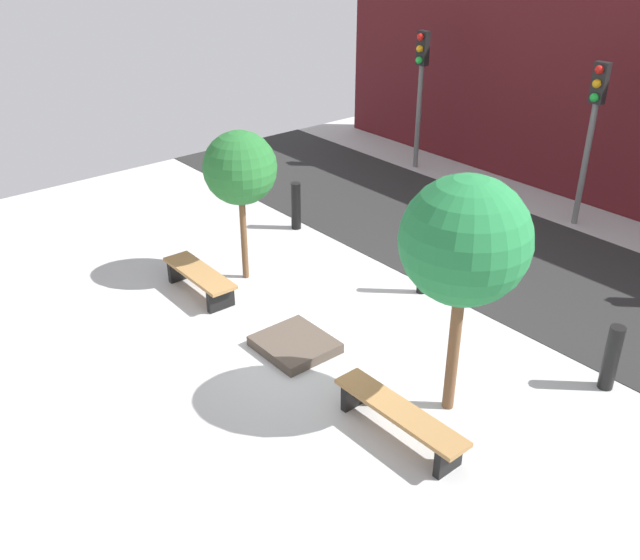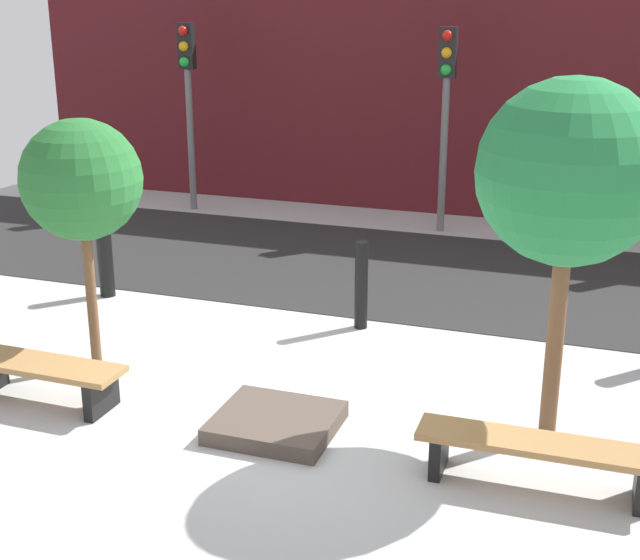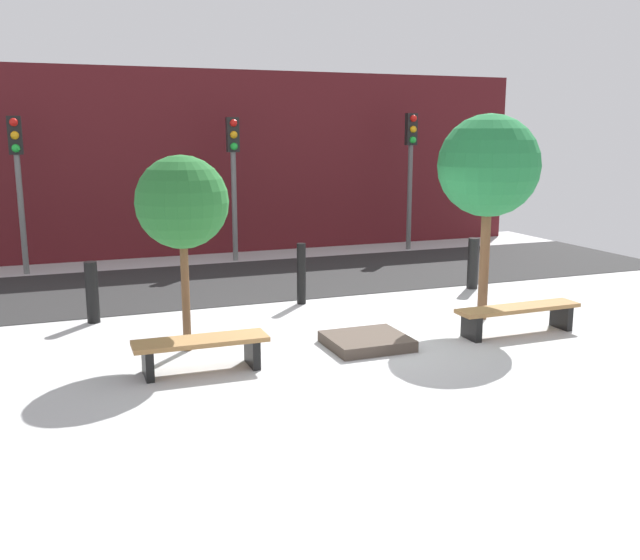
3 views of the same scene
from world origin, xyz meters
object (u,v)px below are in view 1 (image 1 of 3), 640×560
bench_right (399,416)px  bollard_left (423,264)px  bollard_far_left (296,206)px  bench_left (200,277)px  planter_bed (295,344)px  tree_behind_left_bench (240,169)px  tree_behind_right_bench (465,242)px  bollard_center (611,358)px  traffic_light_mid_west (593,115)px  traffic_light_west (421,75)px

bench_right → bollard_left: size_ratio=1.85×
bollard_far_left → bench_left: bearing=-69.3°
planter_bed → bench_left: bearing=-175.2°
bench_left → bench_right: 4.77m
bench_right → bollard_far_left: (-5.88, 2.94, 0.18)m
planter_bed → tree_behind_left_bench: (-2.38, 0.74, 1.96)m
tree_behind_left_bench → bollard_left: bearing=40.1°
planter_bed → bollard_far_left: size_ratio=1.12×
tree_behind_right_bench → bollard_center: 3.01m
bench_right → bollard_center: (1.11, 2.94, 0.18)m
bollard_far_left → traffic_light_mid_west: traffic_light_mid_west is taller
tree_behind_left_bench → planter_bed: bearing=-17.2°
tree_behind_right_bench → bollard_left: (-2.38, 2.01, -1.90)m
tree_behind_right_bench → bollard_center: (1.11, 2.01, -1.94)m
planter_bed → traffic_light_mid_west: size_ratio=0.33×
bollard_left → bollard_center: bollard_left is taller
bench_right → traffic_light_mid_west: (-2.38, 7.57, 1.97)m
tree_behind_left_bench → traffic_light_mid_west: traffic_light_mid_west is taller
planter_bed → tree_behind_right_bench: 3.43m
traffic_light_mid_west → bench_left: bearing=-107.5°
bollard_far_left → bollard_left: size_ratio=0.91×
bollard_left → traffic_light_mid_west: 4.94m
bollard_far_left → traffic_light_mid_west: bearing=52.9°
traffic_light_west → traffic_light_mid_west: traffic_light_mid_west is taller
tree_behind_left_bench → traffic_light_west: size_ratio=0.81×
bench_right → traffic_light_west: size_ratio=0.61×
traffic_light_west → tree_behind_right_bench: bearing=-43.6°
bollard_far_left → tree_behind_right_bench: bearing=-18.8°
bench_left → planter_bed: bench_left is taller
bench_right → bollard_far_left: bollard_far_left is taller
bollard_far_left → traffic_light_mid_west: 6.07m
bollard_left → planter_bed: bearing=-90.0°
traffic_light_west → bollard_center: bearing=-29.8°
planter_bed → traffic_light_west: bearing=121.8°
bench_right → planter_bed: 2.40m
bollard_far_left → bench_right: bearing=-26.6°
bench_left → traffic_light_west: (-2.18, 7.57, 1.98)m
bench_right → bench_left: bearing=179.2°
planter_bed → traffic_light_mid_west: traffic_light_mid_west is taller
bollard_left → traffic_light_mid_west: (0.00, 4.62, 1.75)m
bollard_far_left → bollard_center: size_ratio=1.00×
bench_left → bollard_center: size_ratio=1.72×
bench_right → bollard_center: bollard_center is taller
traffic_light_west → bollard_left: bearing=-45.3°
tree_behind_right_bench → bollard_far_left: bearing=161.2°
bollard_center → tree_behind_right_bench: bearing=-119.0°
bench_right → bollard_far_left: size_ratio=2.03×
tree_behind_left_bench → bollard_left: size_ratio=2.49×
bollard_left → traffic_light_west: (-4.57, 4.62, 1.75)m
bollard_left → bollard_center: bearing=0.0°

